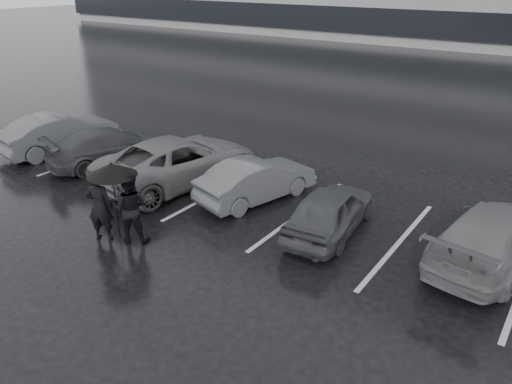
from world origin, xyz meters
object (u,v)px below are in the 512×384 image
object	(u,v)px
car_west_c	(111,146)
car_west_d	(60,133)
pedestrian_right	(130,208)
car_main	(330,210)
car_west_a	(257,180)
pedestrian_left	(100,206)
car_west_b	(178,160)
car_east	(494,236)

from	to	relation	value
car_west_c	car_west_d	size ratio (longest dim) A/B	1.01
pedestrian_right	car_main	bearing A→B (deg)	-171.27
car_west_a	pedestrian_left	xyz separation A→B (m)	(-1.79, -4.10, 0.28)
car_main	car_west_b	xyz separation A→B (m)	(-5.35, 0.23, 0.12)
car_west_c	car_east	size ratio (longest dim) A/B	0.95
car_west_a	pedestrian_right	xyz separation A→B (m)	(-1.13, -3.74, 0.28)
car_west_a	car_west_c	distance (m)	5.76
car_west_b	pedestrian_left	size ratio (longest dim) A/B	2.96
car_west_c	car_east	bearing A→B (deg)	-158.78
car_west_d	pedestrian_left	size ratio (longest dim) A/B	2.38
car_east	pedestrian_right	bearing A→B (deg)	36.80
car_west_a	car_west_c	xyz separation A→B (m)	(-5.74, -0.45, 0.01)
car_west_d	car_west_c	bearing A→B (deg)	-167.60
car_main	car_west_c	size ratio (longest dim) A/B	0.83
car_east	car_main	bearing A→B (deg)	21.52
car_east	car_west_a	bearing A→B (deg)	10.96
car_east	car_west_d	bearing A→B (deg)	11.99
car_west_b	car_east	bearing A→B (deg)	-166.11
car_west_a	pedestrian_left	bearing A→B (deg)	81.30
car_west_b	pedestrian_right	bearing A→B (deg)	124.99
car_west_b	car_west_d	distance (m)	5.60
car_west_a	car_west_d	distance (m)	8.33
car_west_a	car_west_d	size ratio (longest dim) A/B	0.87
car_west_b	pedestrian_left	distance (m)	3.86
pedestrian_left	pedestrian_right	bearing A→B (deg)	-177.88
car_main	pedestrian_left	world-z (taller)	pedestrian_left
car_main	car_west_c	xyz separation A→B (m)	(-8.39, 0.14, 0.01)
car_west_b	car_west_d	xyz separation A→B (m)	(-5.60, -0.26, -0.03)
car_main	car_west_c	world-z (taller)	car_west_c
car_west_b	car_east	distance (m)	9.06
car_west_c	pedestrian_right	xyz separation A→B (m)	(4.62, -3.30, 0.26)
car_main	car_west_c	bearing A→B (deg)	-6.89
car_west_a	pedestrian_right	bearing A→B (deg)	88.15
car_main	car_west_b	distance (m)	5.36
car_west_a	car_east	bearing A→B (deg)	-162.69
car_west_c	car_west_d	bearing A→B (deg)	21.61
car_main	car_west_d	bearing A→B (deg)	-5.79
car_west_b	car_west_c	size ratio (longest dim) A/B	1.23
car_main	car_west_a	world-z (taller)	car_west_a
car_main	car_west_a	distance (m)	2.71
car_west_a	pedestrian_right	distance (m)	3.92
car_west_c	car_west_d	xyz separation A→B (m)	(-2.56, -0.17, 0.08)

